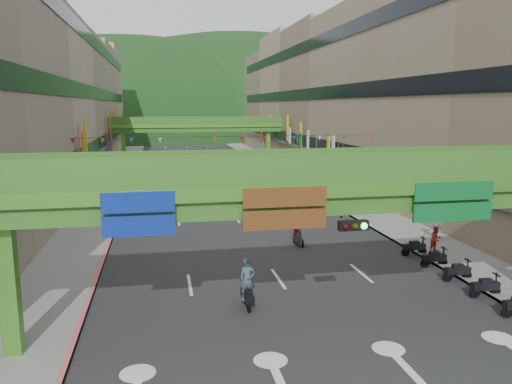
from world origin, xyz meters
TOP-DOWN VIEW (x-y plane):
  - road_slab at (0.00, 50.00)m, footprint 18.00×140.00m
  - sidewalk_left at (-11.00, 50.00)m, footprint 4.00×140.00m
  - sidewalk_right at (11.00, 50.00)m, footprint 4.00×140.00m
  - curb_left at (-9.10, 50.00)m, footprint 0.20×140.00m
  - curb_right at (9.10, 50.00)m, footprint 0.20×140.00m
  - building_row_left at (-18.93, 50.00)m, footprint 12.80×95.00m
  - building_row_right at (18.93, 50.00)m, footprint 12.80×95.00m
  - overpass_near at (0.93, 5.38)m, footprint 28.00×12.27m
  - overpass_far at (0.00, 65.00)m, footprint 28.00×2.20m
  - hill_left at (-15.00, 160.00)m, footprint 168.00×140.00m
  - hill_right at (25.00, 180.00)m, footprint 208.00×176.00m
  - bunting_string at (0.00, 30.00)m, footprint 26.00×0.36m
  - scooter_rider_near at (-2.18, 8.74)m, footprint 0.70×1.60m
  - scooter_rider_mid at (2.74, 17.92)m, footprint 0.97×1.58m
  - scooter_rider_left at (-4.07, 28.29)m, footprint 0.96×1.60m
  - scooter_rider_far at (-5.12, 29.88)m, footprint 0.90×1.60m
  - parked_scooter_row at (8.80, 10.00)m, footprint 1.60×9.35m
  - car_silver at (-2.74, 58.89)m, footprint 1.87×3.91m
  - car_yellow at (2.66, 60.09)m, footprint 2.35×4.50m
  - pedestrian_red at (10.26, 14.53)m, footprint 0.89×0.78m
  - pedestrian_dark at (9.80, 26.32)m, footprint 0.95×0.66m
  - pedestrian_blue at (11.86, 17.31)m, footprint 0.74×0.50m

SIDE VIEW (x-z plane):
  - hill_left at x=-15.00m, z-range -56.00..56.00m
  - hill_right at x=25.00m, z-range -64.00..64.00m
  - road_slab at x=0.00m, z-range 0.00..0.02m
  - sidewalk_left at x=-11.00m, z-range 0.00..0.15m
  - sidewalk_right at x=11.00m, z-range 0.00..0.15m
  - curb_left at x=-9.10m, z-range 0.00..0.18m
  - curb_right at x=9.10m, z-range 0.00..0.18m
  - parked_scooter_row at x=8.80m, z-range -0.02..1.06m
  - car_silver at x=-2.74m, z-range 0.00..1.24m
  - car_yellow at x=2.66m, z-range 0.00..1.46m
  - pedestrian_dark at x=9.80m, z-range 0.00..1.50m
  - pedestrian_blue at x=11.86m, z-range 0.00..1.51m
  - pedestrian_red at x=10.26m, z-range 0.00..1.53m
  - scooter_rider_left at x=-4.07m, z-range 0.00..1.99m
  - scooter_rider_near at x=-2.18m, z-range -0.05..2.16m
  - scooter_rider_mid at x=2.74m, z-range 0.03..2.10m
  - scooter_rider_far at x=-5.12m, z-range 0.02..2.16m
  - overpass_near at x=0.93m, z-range 1.66..8.76m
  - overpass_far at x=0.00m, z-range 1.85..8.95m
  - bunting_string at x=0.00m, z-range 5.73..6.19m
  - building_row_left at x=-18.93m, z-range -0.04..18.96m
  - building_row_right at x=18.93m, z-range -0.04..18.96m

